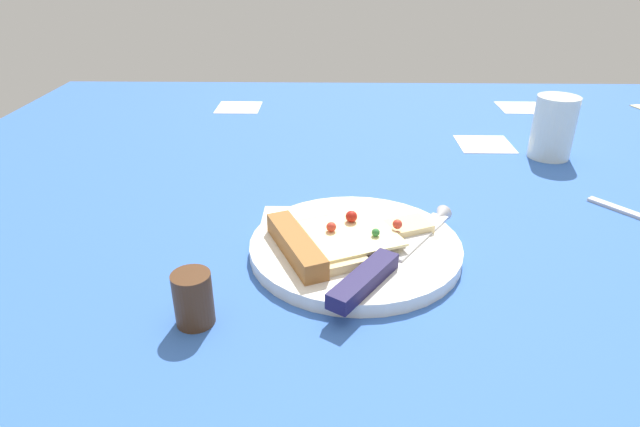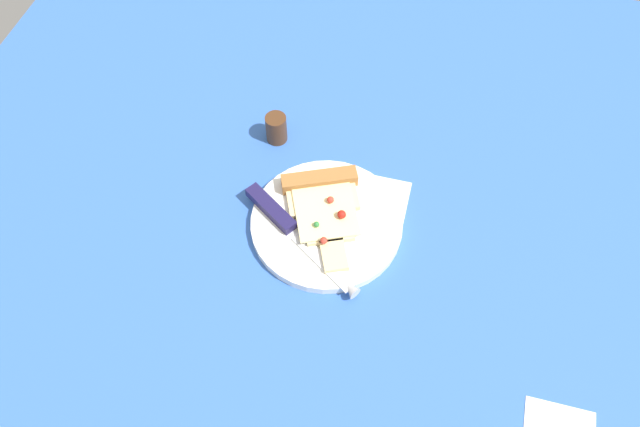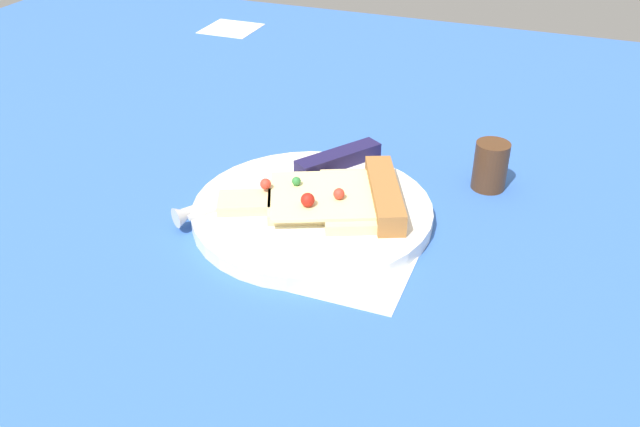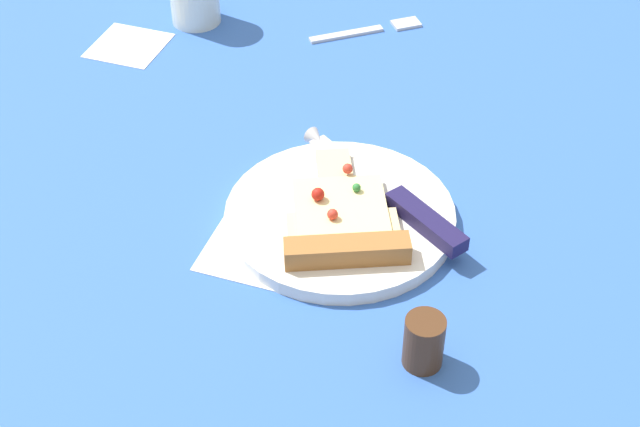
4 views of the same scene
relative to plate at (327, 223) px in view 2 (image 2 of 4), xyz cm
name	(u,v)px [view 2 (image 2 of 4)]	position (x,y,z in cm)	size (l,w,h in cm)	color
ground_plane	(348,282)	(-5.28, 7.85, -2.25)	(151.78, 151.78, 3.00)	#3360B7
plate	(327,223)	(0.00, 0.00, 0.00)	(23.42, 23.42, 1.51)	white
pizza_slice	(324,204)	(1.02, -2.37, 1.55)	(14.64, 19.07, 2.63)	beige
knife	(290,228)	(4.96, 3.02, 1.36)	(21.08, 15.14, 2.45)	silver
pepper_shaker	(276,128)	(12.48, -15.04, 1.83)	(3.55, 3.55, 5.17)	#4C2D19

